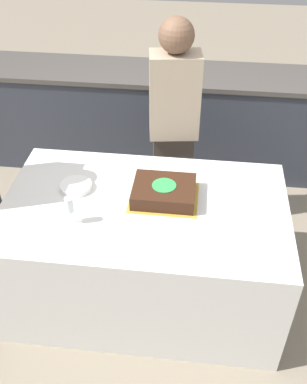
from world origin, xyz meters
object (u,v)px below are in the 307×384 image
(plate_stack, at_px, (76,186))
(wine_glass, at_px, (70,206))
(person_cutting_cake, at_px, (174,129))
(cake, at_px, (164,192))

(plate_stack, height_order, wine_glass, wine_glass)
(wine_glass, bearing_deg, person_cutting_cake, 62.35)
(cake, height_order, person_cutting_cake, person_cutting_cake)
(plate_stack, relative_size, wine_glass, 1.10)
(cake, relative_size, person_cutting_cake, 0.25)
(wine_glass, distance_m, person_cutting_cake, 1.06)
(plate_stack, distance_m, person_cutting_cake, 0.84)
(plate_stack, xyz_separation_m, person_cutting_cake, (0.55, 0.63, 0.08))
(wine_glass, bearing_deg, cake, 29.95)
(cake, height_order, plate_stack, cake)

